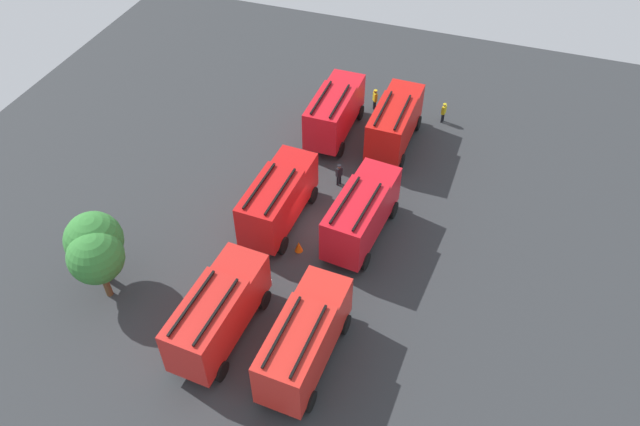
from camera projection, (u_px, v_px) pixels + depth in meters
The scene contains 14 objects.
ground_plane at pixel (320, 229), 38.84m from camera, with size 56.44×56.44×0.00m, color #2D3033.
fire_truck_0 at pixel (305, 338), 30.34m from camera, with size 7.32×3.06×3.88m.
fire_truck_1 at pixel (362, 212), 36.83m from camera, with size 7.41×3.34×3.88m.
fire_truck_2 at pixel (395, 122), 43.52m from camera, with size 7.25×2.88×3.88m.
fire_truck_3 at pixel (219, 311), 31.54m from camera, with size 7.34×3.12×3.88m.
fire_truck_4 at pixel (279, 198), 37.76m from camera, with size 7.29×3.00×3.88m.
fire_truck_5 at pixel (335, 111), 44.50m from camera, with size 7.22×2.80×3.88m.
firefighter_0 at pixel (444, 112), 46.55m from camera, with size 0.47×0.34×1.62m.
firefighter_1 at pixel (375, 99), 47.65m from camera, with size 0.48×0.44×1.79m.
firefighter_2 at pixel (339, 174), 41.27m from camera, with size 0.48×0.44×1.68m.
tree_0 at pixel (96, 257), 32.83m from camera, with size 3.07×3.07×4.76m.
tree_1 at pixel (94, 240), 33.50m from camera, with size 3.22×3.22×4.99m.
traffic_cone_0 at pixel (299, 246), 37.24m from camera, with size 0.51×0.51×0.73m, color #F2600C.
traffic_cone_1 at pixel (245, 204), 39.97m from camera, with size 0.48×0.48×0.68m, color #F2600C.
Camera 1 is at (-25.64, -8.93, 27.79)m, focal length 34.15 mm.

